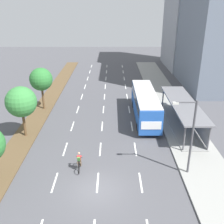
% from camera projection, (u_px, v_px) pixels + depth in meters
% --- Properties ---
extents(ground_plane, '(140.00, 140.00, 0.00)m').
position_uv_depth(ground_plane, '(96.00, 190.00, 20.24)').
color(ground_plane, '#4C4C51').
extents(median_strip, '(2.60, 52.00, 0.12)m').
position_uv_depth(median_strip, '(47.00, 100.00, 38.60)').
color(median_strip, brown).
rests_on(median_strip, ground).
extents(sidewalk_right, '(4.50, 52.00, 0.15)m').
position_uv_depth(sidewalk_right, '(165.00, 100.00, 38.66)').
color(sidewalk_right, gray).
rests_on(sidewalk_right, ground).
extents(lane_divider_left, '(0.14, 49.19, 0.01)m').
position_uv_depth(lane_divider_left, '(79.00, 103.00, 37.81)').
color(lane_divider_left, white).
rests_on(lane_divider_left, ground).
extents(lane_divider_center, '(0.14, 49.19, 0.01)m').
position_uv_depth(lane_divider_center, '(103.00, 103.00, 37.82)').
color(lane_divider_center, white).
rests_on(lane_divider_center, ground).
extents(lane_divider_right, '(0.14, 49.19, 0.01)m').
position_uv_depth(lane_divider_right, '(127.00, 103.00, 37.84)').
color(lane_divider_right, white).
rests_on(lane_divider_right, ground).
extents(bus_shelter, '(2.90, 12.20, 2.86)m').
position_uv_depth(bus_shelter, '(184.00, 112.00, 29.90)').
color(bus_shelter, gray).
rests_on(bus_shelter, sidewalk_right).
extents(bus, '(2.54, 11.29, 3.37)m').
position_uv_depth(bus, '(144.00, 102.00, 32.10)').
color(bus, '#2356B2').
rests_on(bus, ground).
extents(cyclist, '(0.46, 1.82, 1.71)m').
position_uv_depth(cyclist, '(78.00, 162.00, 22.40)').
color(cyclist, black).
rests_on(cyclist, ground).
extents(median_tree_second, '(3.22, 3.22, 5.50)m').
position_uv_depth(median_tree_second, '(20.00, 102.00, 26.78)').
color(median_tree_second, brown).
rests_on(median_tree_second, median_strip).
extents(median_tree_third, '(2.98, 2.98, 5.59)m').
position_uv_depth(median_tree_third, '(40.00, 80.00, 33.84)').
color(median_tree_third, brown).
rests_on(median_tree_third, median_strip).
extents(streetlight, '(1.91, 0.24, 6.50)m').
position_uv_depth(streetlight, '(189.00, 133.00, 20.74)').
color(streetlight, '#4C4C51').
rests_on(streetlight, sidewalk_right).
extents(building_near_right, '(9.15, 15.39, 23.30)m').
position_uv_depth(building_near_right, '(218.00, 15.00, 40.94)').
color(building_near_right, slate).
rests_on(building_near_right, ground).
extents(building_mid_right, '(6.13, 14.16, 24.70)m').
position_uv_depth(building_mid_right, '(184.00, 8.00, 54.27)').
color(building_mid_right, '#8E939E').
rests_on(building_mid_right, ground).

